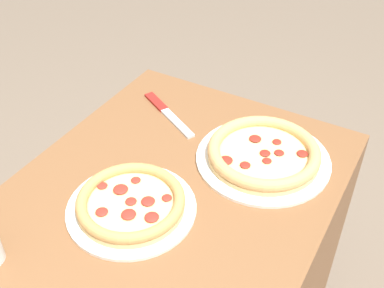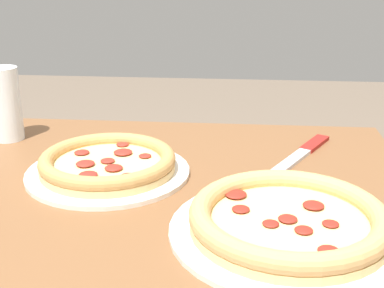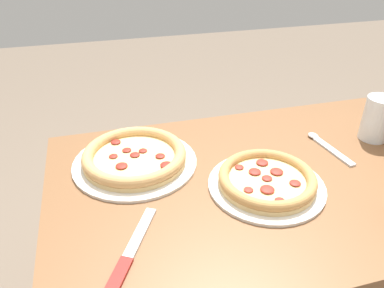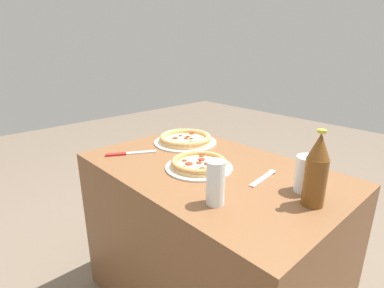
{
  "view_description": "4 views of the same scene",
  "coord_description": "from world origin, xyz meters",
  "px_view_note": "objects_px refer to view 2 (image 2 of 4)",
  "views": [
    {
      "loc": [
        0.54,
        0.43,
        1.5
      ],
      "look_at": [
        -0.2,
        0.01,
        0.82
      ],
      "focal_mm": 45.0,
      "sensor_mm": 36.0,
      "label": 1
    },
    {
      "loc": [
        -0.24,
        0.79,
        1.11
      ],
      "look_at": [
        -0.18,
        0.03,
        0.83
      ],
      "focal_mm": 50.0,
      "sensor_mm": 36.0,
      "label": 2
    },
    {
      "loc": [
        -0.39,
        -0.68,
        1.3
      ],
      "look_at": [
        -0.18,
        0.06,
        0.83
      ],
      "focal_mm": 35.0,
      "sensor_mm": 36.0,
      "label": 3
    },
    {
      "loc": [
        0.8,
        -0.84,
        1.23
      ],
      "look_at": [
        -0.2,
        0.08,
        0.78
      ],
      "focal_mm": 28.0,
      "sensor_mm": 36.0,
      "label": 4
    }
  ],
  "objects_px": {
    "pizza_veggie": "(288,221)",
    "knife": "(303,153)",
    "pizza_margherita": "(108,164)",
    "glass_lemonade": "(6,108)"
  },
  "relations": [
    {
      "from": "pizza_veggie",
      "to": "glass_lemonade",
      "type": "relative_size",
      "value": 2.19
    },
    {
      "from": "pizza_margherita",
      "to": "glass_lemonade",
      "type": "bearing_deg",
      "value": -33.87
    },
    {
      "from": "pizza_veggie",
      "to": "knife",
      "type": "distance_m",
      "value": 0.31
    },
    {
      "from": "glass_lemonade",
      "to": "knife",
      "type": "height_order",
      "value": "glass_lemonade"
    },
    {
      "from": "glass_lemonade",
      "to": "knife",
      "type": "xyz_separation_m",
      "value": [
        -0.59,
        0.04,
        -0.06
      ]
    },
    {
      "from": "glass_lemonade",
      "to": "knife",
      "type": "distance_m",
      "value": 0.59
    },
    {
      "from": "knife",
      "to": "pizza_margherita",
      "type": "bearing_deg",
      "value": 20.15
    },
    {
      "from": "pizza_margherita",
      "to": "knife",
      "type": "relative_size",
      "value": 1.28
    },
    {
      "from": "glass_lemonade",
      "to": "pizza_margherita",
      "type": "bearing_deg",
      "value": 146.13
    },
    {
      "from": "pizza_margherita",
      "to": "knife",
      "type": "distance_m",
      "value": 0.37
    }
  ]
}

